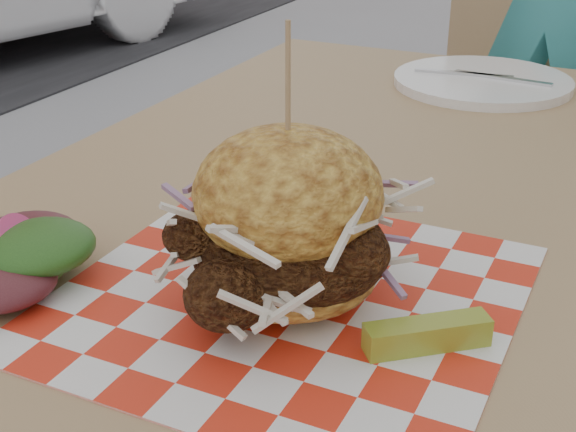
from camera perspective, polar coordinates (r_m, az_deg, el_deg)
patio_table at (r=0.92m, az=6.89°, el=-2.45°), size 0.80×1.20×0.75m
patio_chair at (r=1.80m, az=16.93°, el=6.66°), size 0.47×0.48×0.95m
paper_liner at (r=0.67m, az=0.00°, el=-5.76°), size 0.36×0.36×0.00m
sandwich at (r=0.64m, az=0.00°, el=-0.82°), size 0.20×0.20×0.23m
pickle_spear at (r=0.61m, az=9.87°, el=-8.30°), size 0.09×0.08×0.02m
place_setting at (r=1.28m, az=13.65°, el=9.28°), size 0.27×0.27×0.02m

